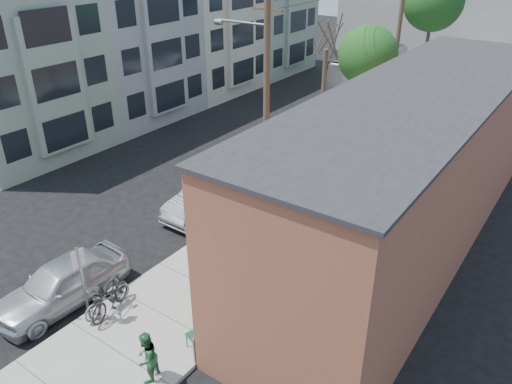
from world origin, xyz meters
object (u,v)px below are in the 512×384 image
Objects in this scene: patio_chair_a at (247,289)px; utility_pole_near at (265,92)px; tree_bare at (322,112)px; car_1 at (209,196)px; patron_green at (146,357)px; parked_bike_a at (110,297)px; parked_bike_b at (107,298)px; sign_post at (82,277)px; bus at (369,68)px; car_0 at (62,283)px; car_3 at (322,129)px; patron_grey at (235,263)px; car_2 at (272,161)px; tree_leafy_mid at (368,56)px; tree_leafy_far at (434,1)px; cyclist at (212,259)px; car_4 at (368,101)px; parking_meter_near at (203,221)px; parking_meter_far at (295,162)px; patio_chair_b at (195,335)px.

utility_pole_near is at bearing 119.00° from patio_chair_a.
tree_bare is 1.30× the size of car_1.
patron_green is 0.82× the size of parked_bike_a.
parked_bike_b is (0.14, -9.50, -4.76)m from utility_pole_near.
sign_post is 0.27× the size of bus.
bus reaches higher than parked_bike_a.
car_0 is at bearing -165.66° from parked_bike_b.
car_3 is at bearing 94.73° from sign_post.
car_0 is at bearing -116.04° from patron_green.
patron_grey is 0.38× the size of car_2.
patio_chair_a is 4.69m from parked_bike_b.
tree_leafy_mid reaches higher than tree_bare.
sign_post is at bearing -90.84° from tree_leafy_far.
parked_bike_b is (-1.75, -3.38, -0.34)m from cyclist.
car_0 is at bearing -87.15° from car_4.
sign_post is at bearing -89.02° from parking_meter_near.
parking_meter_far is 0.18× the size of tree_leafy_mid.
patron_grey is (2.87, -1.57, 0.04)m from parking_meter_near.
tree_leafy_far reaches higher than car_2.
patron_green is at bearing -82.37° from patio_chair_b.
parked_bike_b is 18.18m from car_3.
patio_chair_a is 0.18× the size of car_0.
parked_bike_a is 7.57m from car_1.
tree_leafy_far reaches higher than patron_green.
patio_chair_b is (3.62, -9.05, -4.82)m from utility_pole_near.
parking_meter_far is 5.77m from car_3.
sign_post is 18.84m from car_3.
tree_leafy_far is 10.38× the size of patio_chair_b.
parked_bike_a is at bearing -85.46° from parking_meter_near.
parking_meter_far is 0.24× the size of car_4.
parking_meter_far is 0.65× the size of parked_bike_b.
cyclist is at bearing -72.83° from utility_pole_near.
sign_post reaches higher than patio_chair_a.
patio_chair_b is 0.16× the size of car_3.
car_3 is at bearing 96.43° from parking_meter_near.
car_2 is at bearing 96.24° from parked_bike_b.
sign_post is 0.58× the size of car_1.
car_4 is (-1.55, 25.52, -0.99)m from sign_post.
utility_pole_near is 5.05m from tree_bare.
car_1 is at bearing -26.02° from cyclist.
patron_grey is at bearing -58.23° from car_2.
car_3 is at bearing -77.34° from bus.
patio_chair_b is 1.79m from patron_green.
tree_bare is (0.55, 1.58, 2.33)m from parking_meter_far.
car_3 is at bearing 177.40° from patron_green.
parking_meter_near is at bearing -72.94° from car_2.
tree_leafy_mid is at bearing 87.59° from parked_bike_b.
parked_bike_a is at bearing -82.24° from car_3.
parking_meter_near is 0.18× the size of tree_leafy_mid.
tree_bare reaches higher than patio_chair_b.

